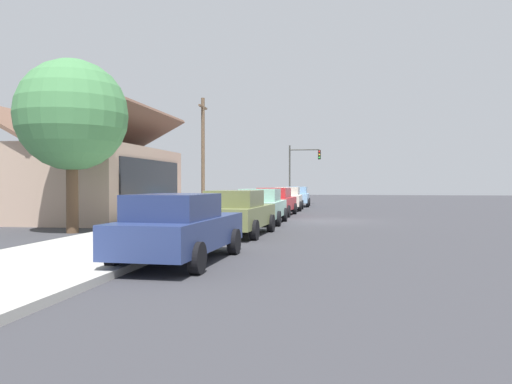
{
  "coord_description": "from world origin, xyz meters",
  "views": [
    {
      "loc": [
        -25.45,
        -0.74,
        1.82
      ],
      "look_at": [
        -0.52,
        3.29,
        1.42
      ],
      "focal_mm": 36.28,
      "sensor_mm": 36.0,
      "label": 1
    }
  ],
  "objects_px": {
    "car_seafoam": "(261,206)",
    "fire_hydrant_red": "(259,205)",
    "car_olive": "(238,212)",
    "utility_pole_wooden": "(203,152)",
    "car_navy": "(180,227)",
    "car_cherry": "(275,201)",
    "car_ivory": "(288,198)",
    "shade_tree": "(72,116)",
    "traffic_light_main": "(302,165)",
    "car_skyblue": "(297,196)"
  },
  "relations": [
    {
      "from": "car_seafoam",
      "to": "car_ivory",
      "type": "height_order",
      "value": "same"
    },
    {
      "from": "car_olive",
      "to": "car_ivory",
      "type": "xyz_separation_m",
      "value": [
        17.48,
        -0.05,
        -0.0
      ]
    },
    {
      "from": "car_navy",
      "to": "car_ivory",
      "type": "relative_size",
      "value": 1.09
    },
    {
      "from": "traffic_light_main",
      "to": "car_olive",
      "type": "bearing_deg",
      "value": 179.49
    },
    {
      "from": "car_navy",
      "to": "car_cherry",
      "type": "bearing_deg",
      "value": 2.51
    },
    {
      "from": "shade_tree",
      "to": "traffic_light_main",
      "type": "bearing_deg",
      "value": -13.12
    },
    {
      "from": "car_ivory",
      "to": "utility_pole_wooden",
      "type": "xyz_separation_m",
      "value": [
        -1.99,
        5.46,
        3.11
      ]
    },
    {
      "from": "car_seafoam",
      "to": "fire_hydrant_red",
      "type": "bearing_deg",
      "value": 9.16
    },
    {
      "from": "shade_tree",
      "to": "fire_hydrant_red",
      "type": "distance_m",
      "value": 15.41
    },
    {
      "from": "car_olive",
      "to": "car_cherry",
      "type": "height_order",
      "value": "same"
    },
    {
      "from": "car_cherry",
      "to": "fire_hydrant_red",
      "type": "distance_m",
      "value": 3.0
    },
    {
      "from": "car_skyblue",
      "to": "car_olive",
      "type": "bearing_deg",
      "value": 178.11
    },
    {
      "from": "car_seafoam",
      "to": "car_olive",
      "type": "bearing_deg",
      "value": 179.55
    },
    {
      "from": "car_navy",
      "to": "utility_pole_wooden",
      "type": "height_order",
      "value": "utility_pole_wooden"
    },
    {
      "from": "car_olive",
      "to": "utility_pole_wooden",
      "type": "height_order",
      "value": "utility_pole_wooden"
    },
    {
      "from": "car_olive",
      "to": "car_skyblue",
      "type": "xyz_separation_m",
      "value": [
        23.48,
        -0.18,
        -0.0
      ]
    },
    {
      "from": "car_navy",
      "to": "utility_pole_wooden",
      "type": "xyz_separation_m",
      "value": [
        21.81,
        5.31,
        3.11
      ]
    },
    {
      "from": "car_seafoam",
      "to": "shade_tree",
      "type": "relative_size",
      "value": 0.72
    },
    {
      "from": "traffic_light_main",
      "to": "car_cherry",
      "type": "bearing_deg",
      "value": 178.82
    },
    {
      "from": "car_seafoam",
      "to": "utility_pole_wooden",
      "type": "xyz_separation_m",
      "value": [
        10.05,
        5.43,
        3.11
      ]
    },
    {
      "from": "car_olive",
      "to": "fire_hydrant_red",
      "type": "distance_m",
      "value": 14.16
    },
    {
      "from": "car_ivory",
      "to": "fire_hydrant_red",
      "type": "xyz_separation_m",
      "value": [
        -3.39,
        1.46,
        -0.32
      ]
    },
    {
      "from": "car_seafoam",
      "to": "traffic_light_main",
      "type": "xyz_separation_m",
      "value": [
        22.21,
        -0.23,
        2.68
      ]
    },
    {
      "from": "car_olive",
      "to": "traffic_light_main",
      "type": "bearing_deg",
      "value": 2.5
    },
    {
      "from": "car_olive",
      "to": "utility_pole_wooden",
      "type": "relative_size",
      "value": 0.64
    },
    {
      "from": "car_skyblue",
      "to": "fire_hydrant_red",
      "type": "relative_size",
      "value": 6.17
    },
    {
      "from": "car_cherry",
      "to": "shade_tree",
      "type": "relative_size",
      "value": 0.77
    },
    {
      "from": "shade_tree",
      "to": "traffic_light_main",
      "type": "height_order",
      "value": "shade_tree"
    },
    {
      "from": "car_cherry",
      "to": "traffic_light_main",
      "type": "relative_size",
      "value": 0.94
    },
    {
      "from": "car_ivory",
      "to": "shade_tree",
      "type": "distance_m",
      "value": 18.93
    },
    {
      "from": "traffic_light_main",
      "to": "car_skyblue",
      "type": "bearing_deg",
      "value": 179.1
    },
    {
      "from": "fire_hydrant_red",
      "to": "car_ivory",
      "type": "bearing_deg",
      "value": -23.33
    },
    {
      "from": "car_cherry",
      "to": "car_ivory",
      "type": "relative_size",
      "value": 1.09
    },
    {
      "from": "car_seafoam",
      "to": "traffic_light_main",
      "type": "bearing_deg",
      "value": -0.83
    },
    {
      "from": "traffic_light_main",
      "to": "utility_pole_wooden",
      "type": "distance_m",
      "value": 13.42
    },
    {
      "from": "shade_tree",
      "to": "car_navy",
      "type": "bearing_deg",
      "value": -135.84
    },
    {
      "from": "car_ivory",
      "to": "traffic_light_main",
      "type": "distance_m",
      "value": 10.52
    },
    {
      "from": "car_navy",
      "to": "shade_tree",
      "type": "height_order",
      "value": "shade_tree"
    },
    {
      "from": "car_navy",
      "to": "car_seafoam",
      "type": "distance_m",
      "value": 11.77
    },
    {
      "from": "car_skyblue",
      "to": "traffic_light_main",
      "type": "bearing_deg",
      "value": -2.36
    },
    {
      "from": "car_olive",
      "to": "fire_hydrant_red",
      "type": "bearing_deg",
      "value": 8.73
    },
    {
      "from": "car_ivory",
      "to": "car_skyblue",
      "type": "bearing_deg",
      "value": -2.54
    },
    {
      "from": "car_olive",
      "to": "car_ivory",
      "type": "height_order",
      "value": "same"
    },
    {
      "from": "utility_pole_wooden",
      "to": "fire_hydrant_red",
      "type": "relative_size",
      "value": 10.56
    },
    {
      "from": "car_olive",
      "to": "car_navy",
      "type": "bearing_deg",
      "value": -177.92
    },
    {
      "from": "car_skyblue",
      "to": "fire_hydrant_red",
      "type": "bearing_deg",
      "value": 168.92
    },
    {
      "from": "car_olive",
      "to": "utility_pole_wooden",
      "type": "distance_m",
      "value": 16.7
    },
    {
      "from": "car_navy",
      "to": "fire_hydrant_red",
      "type": "bearing_deg",
      "value": 6.23
    },
    {
      "from": "shade_tree",
      "to": "utility_pole_wooden",
      "type": "bearing_deg",
      "value": -2.93
    },
    {
      "from": "car_navy",
      "to": "car_cherry",
      "type": "distance_m",
      "value": 17.74
    }
  ]
}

